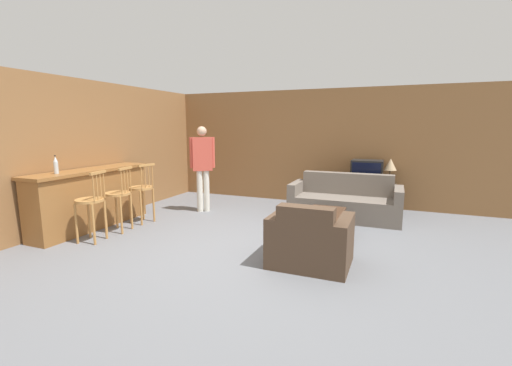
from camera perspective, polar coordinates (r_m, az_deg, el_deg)
name	(u,v)px	position (r m, az deg, el deg)	size (l,w,h in m)	color
ground_plane	(244,251)	(5.02, -2.02, -11.23)	(24.00, 24.00, 0.00)	slate
wall_back	(306,147)	(8.10, 8.38, 6.01)	(9.40, 0.08, 2.60)	olive
wall_left	(124,149)	(7.65, -21.08, 5.28)	(0.08, 8.57, 2.60)	olive
bar_counter	(92,198)	(6.66, -25.73, -2.30)	(0.55, 2.27, 1.04)	brown
bar_chair_near	(91,205)	(5.84, -25.83, -3.27)	(0.49, 0.49, 1.10)	#B77F42
bar_chair_mid	(119,198)	(6.22, -21.93, -2.26)	(0.48, 0.48, 1.10)	#B77F42
bar_chair_far	(142,192)	(6.64, -18.49, -1.36)	(0.48, 0.48, 1.10)	#B77F42
couch_far	(345,203)	(6.88, 14.59, -3.17)	(2.07, 0.85, 0.85)	#70665B
armchair_near	(310,242)	(4.49, 8.98, -9.69)	(1.00, 0.81, 0.83)	#4C3828
coffee_table	(324,216)	(5.69, 11.29, -5.34)	(0.57, 0.98, 0.40)	#472D1E
tv_unit	(366,196)	(7.69, 17.79, -2.12)	(1.20, 0.50, 0.58)	#2D2319
tv	(367,172)	(7.60, 17.99, 1.82)	(0.64, 0.44, 0.49)	black
bottle	(56,165)	(6.19, -30.38, 2.56)	(0.07, 0.07, 0.29)	silver
book_on_table	(320,209)	(5.83, 10.70, -4.26)	(0.21, 0.20, 0.02)	black
table_lamp	(390,165)	(7.57, 21.50, 2.75)	(0.25, 0.25, 0.54)	brown
person_by_window	(203,163)	(7.15, -8.90, 3.27)	(0.44, 0.36, 1.77)	silver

